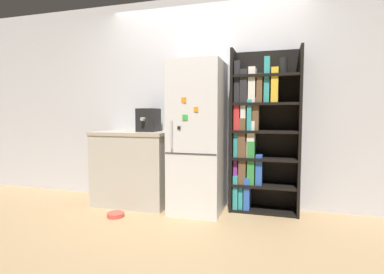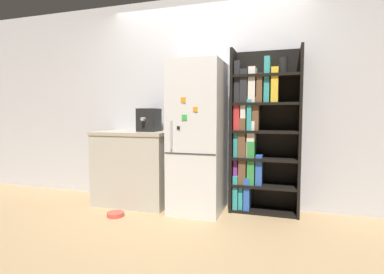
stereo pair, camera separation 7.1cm
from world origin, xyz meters
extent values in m
plane|color=tan|center=(0.00, 0.00, 0.00)|extent=(16.00, 16.00, 0.00)
cube|color=silver|center=(0.00, 0.47, 1.30)|extent=(8.00, 0.05, 2.60)
cube|color=silver|center=(0.00, 0.13, 0.86)|extent=(0.58, 0.64, 1.73)
cube|color=#333333|center=(0.00, -0.20, 0.71)|extent=(0.57, 0.01, 0.01)
cube|color=#B2B2B7|center=(-0.20, -0.21, 0.91)|extent=(0.02, 0.02, 0.30)
cube|color=orange|center=(0.06, -0.20, 1.18)|extent=(0.05, 0.01, 0.05)
cube|color=orange|center=(-0.07, -0.20, 1.28)|extent=(0.06, 0.01, 0.06)
cube|color=black|center=(-0.13, -0.20, 0.99)|extent=(0.04, 0.01, 0.04)
cube|color=green|center=(-0.06, -0.20, 1.10)|extent=(0.06, 0.01, 0.06)
cube|color=black|center=(0.38, 0.29, 0.94)|extent=(0.03, 0.33, 1.87)
cube|color=black|center=(1.12, 0.29, 0.94)|extent=(0.03, 0.33, 1.87)
cube|color=black|center=(0.75, 0.43, 0.94)|extent=(0.77, 0.03, 1.87)
cube|color=black|center=(0.75, 0.29, 0.01)|extent=(0.71, 0.30, 0.03)
cube|color=black|center=(0.75, 0.29, 0.31)|extent=(0.71, 0.30, 0.03)
cube|color=black|center=(0.75, 0.29, 0.62)|extent=(0.71, 0.30, 0.03)
cube|color=black|center=(0.75, 0.29, 0.94)|extent=(0.71, 0.30, 0.03)
cube|color=black|center=(0.75, 0.29, 1.25)|extent=(0.71, 0.30, 0.03)
cube|color=black|center=(0.75, 0.29, 1.56)|extent=(0.71, 0.30, 0.03)
cube|color=teal|center=(0.43, 0.29, 0.23)|extent=(0.05, 0.27, 0.39)
cube|color=teal|center=(0.49, 0.28, 0.22)|extent=(0.05, 0.22, 0.39)
cube|color=#2D59B2|center=(0.56, 0.28, 0.22)|extent=(0.07, 0.25, 0.37)
cube|color=purple|center=(0.43, 0.30, 0.49)|extent=(0.04, 0.21, 0.33)
cube|color=brown|center=(0.51, 0.29, 0.57)|extent=(0.08, 0.25, 0.49)
cube|color=#338C3F|center=(0.60, 0.29, 0.58)|extent=(0.08, 0.26, 0.50)
cube|color=#2D59B2|center=(0.69, 0.29, 0.50)|extent=(0.07, 0.23, 0.34)
cube|color=teal|center=(0.43, 0.28, 0.89)|extent=(0.05, 0.22, 0.50)
cube|color=brown|center=(0.50, 0.28, 0.86)|extent=(0.08, 0.23, 0.45)
cube|color=silver|center=(0.60, 0.28, 0.85)|extent=(0.09, 0.22, 0.42)
cube|color=red|center=(0.44, 0.28, 1.11)|extent=(0.06, 0.23, 0.31)
cube|color=silver|center=(0.51, 0.29, 1.21)|extent=(0.06, 0.26, 0.51)
cube|color=teal|center=(0.58, 0.29, 1.12)|extent=(0.05, 0.28, 0.35)
cube|color=brown|center=(0.65, 0.28, 1.14)|extent=(0.07, 0.22, 0.37)
cube|color=#262628|center=(0.44, 0.28, 1.50)|extent=(0.06, 0.22, 0.47)
cube|color=#262628|center=(0.51, 0.28, 1.45)|extent=(0.08, 0.25, 0.37)
cube|color=silver|center=(0.60, 0.30, 1.46)|extent=(0.08, 0.26, 0.40)
cube|color=brown|center=(0.69, 0.29, 1.42)|extent=(0.06, 0.27, 0.32)
cube|color=teal|center=(0.76, 0.29, 1.51)|extent=(0.06, 0.23, 0.50)
cube|color=gold|center=(0.85, 0.29, 1.45)|extent=(0.08, 0.26, 0.38)
cylinder|color=black|center=(0.93, 0.29, 1.66)|extent=(0.10, 0.10, 0.18)
cube|color=#BCB7A8|center=(-0.84, 0.15, 0.44)|extent=(0.93, 0.60, 0.88)
cube|color=#B2A893|center=(-0.84, 0.15, 0.90)|extent=(0.95, 0.62, 0.04)
cube|color=black|center=(-0.67, 0.20, 1.06)|extent=(0.23, 0.26, 0.29)
cylinder|color=#A5A39E|center=(-0.67, 0.04, 1.08)|extent=(0.04, 0.06, 0.04)
cylinder|color=#D84C3F|center=(-0.81, -0.37, 0.02)|extent=(0.19, 0.19, 0.05)
torus|color=#D84C3F|center=(-0.81, -0.37, 0.04)|extent=(0.19, 0.19, 0.01)
camera|label=1|loc=(0.91, -3.23, 1.13)|focal=28.00mm
camera|label=2|loc=(0.98, -3.21, 1.13)|focal=28.00mm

